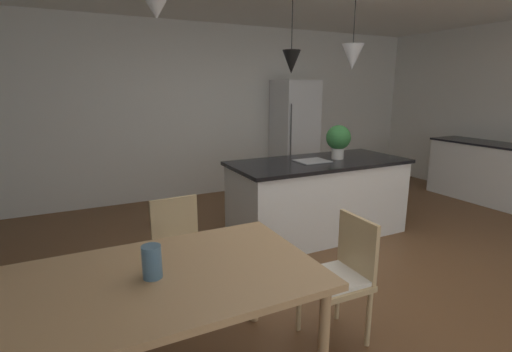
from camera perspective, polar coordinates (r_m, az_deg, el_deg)
ground_plane at (r=3.67m, az=10.66°, el=-15.18°), size 10.00×8.40×0.04m
wall_back_kitchen at (r=6.15m, az=-7.51°, el=9.76°), size 10.00×0.12×2.70m
dining_table at (r=2.11m, az=-16.42°, el=-16.46°), size 1.83×1.01×0.75m
chair_kitchen_end at (r=2.70m, az=12.82°, el=-14.50°), size 0.41×0.41×0.87m
chair_far_right at (r=3.05m, az=-11.46°, el=-11.06°), size 0.42×0.42×0.87m
kitchen_island at (r=4.48m, az=9.42°, el=-3.19°), size 2.08×0.92×0.91m
refrigerator at (r=6.45m, az=5.90°, el=6.16°), size 0.64×0.67×1.85m
pendant_over_island_main at (r=4.08m, az=5.44°, el=17.02°), size 0.19×0.19×0.83m
pendant_over_island_aux at (r=4.56m, az=14.55°, el=17.23°), size 0.25×0.25×0.78m
potted_plant_on_island at (r=4.49m, az=12.49°, el=5.55°), size 0.29×0.29×0.40m
vase_on_dining_table at (r=2.05m, az=-15.65°, el=-12.54°), size 0.10×0.10×0.18m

